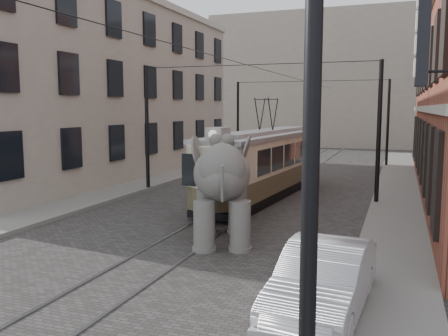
% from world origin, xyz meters
% --- Properties ---
extents(ground, '(120.00, 120.00, 0.00)m').
position_xyz_m(ground, '(0.00, 0.00, 0.00)').
color(ground, '#43403D').
extents(tram_rails, '(1.54, 80.00, 0.02)m').
position_xyz_m(tram_rails, '(0.00, 0.00, 0.01)').
color(tram_rails, slate).
rests_on(tram_rails, ground).
extents(sidewalk_right, '(2.00, 60.00, 0.15)m').
position_xyz_m(sidewalk_right, '(6.00, 0.00, 0.07)').
color(sidewalk_right, slate).
rests_on(sidewalk_right, ground).
extents(sidewalk_left, '(2.00, 60.00, 0.15)m').
position_xyz_m(sidewalk_left, '(-6.50, 0.00, 0.07)').
color(sidewalk_left, slate).
rests_on(sidewalk_left, ground).
extents(stucco_building, '(7.00, 24.00, 10.00)m').
position_xyz_m(stucco_building, '(-11.00, 10.00, 5.00)').
color(stucco_building, gray).
rests_on(stucco_building, ground).
extents(distant_block, '(28.00, 10.00, 14.00)m').
position_xyz_m(distant_block, '(0.00, 40.00, 7.00)').
color(distant_block, gray).
rests_on(distant_block, ground).
extents(catenary, '(11.00, 30.20, 6.00)m').
position_xyz_m(catenary, '(-0.20, 5.00, 3.00)').
color(catenary, black).
rests_on(catenary, ground).
extents(tram, '(3.29, 11.43, 4.47)m').
position_xyz_m(tram, '(0.32, 6.31, 2.24)').
color(tram, beige).
rests_on(tram, ground).
extents(elephant, '(4.56, 5.93, 3.21)m').
position_xyz_m(elephant, '(1.04, -1.39, 1.61)').
color(elephant, '#605E59').
rests_on(elephant, ground).
extents(parked_car, '(1.78, 4.39, 1.42)m').
position_xyz_m(parked_car, '(4.76, -5.73, 0.71)').
color(parked_car, '#A5A4A9').
rests_on(parked_car, ground).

